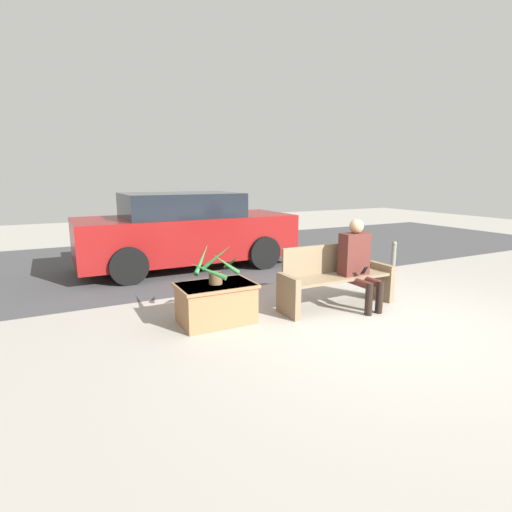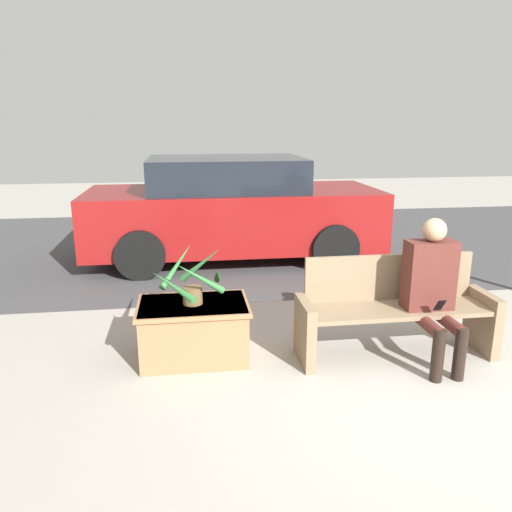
# 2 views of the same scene
# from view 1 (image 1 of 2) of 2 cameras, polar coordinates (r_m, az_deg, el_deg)

# --- Properties ---
(ground_plane) EXTENTS (30.00, 30.00, 0.00)m
(ground_plane) POSITION_cam_1_polar(r_m,az_deg,el_deg) (5.58, 16.99, -9.22)
(ground_plane) COLOR #9E998E
(road_surface) EXTENTS (20.00, 6.00, 0.01)m
(road_surface) POSITION_cam_1_polar(r_m,az_deg,el_deg) (10.00, -4.99, 0.24)
(road_surface) COLOR #424244
(road_surface) RESTS_ON ground_plane
(bench) EXTENTS (1.80, 0.51, 0.91)m
(bench) POSITION_cam_1_polar(r_m,az_deg,el_deg) (6.05, 11.25, -3.03)
(bench) COLOR #7A664C
(bench) RESTS_ON ground_plane
(person_seated) EXTENTS (0.43, 0.62, 1.30)m
(person_seated) POSITION_cam_1_polar(r_m,az_deg,el_deg) (6.01, 14.33, -0.48)
(person_seated) COLOR #51231E
(person_seated) RESTS_ON ground_plane
(planter_box) EXTENTS (1.00, 0.66, 0.53)m
(planter_box) POSITION_cam_1_polar(r_m,az_deg,el_deg) (5.32, -5.73, -6.53)
(planter_box) COLOR #936642
(planter_box) RESTS_ON ground_plane
(potted_plant) EXTENTS (0.66, 0.67, 0.51)m
(potted_plant) POSITION_cam_1_polar(r_m,az_deg,el_deg) (5.19, -5.68, -1.64)
(potted_plant) COLOR brown
(potted_plant) RESTS_ON planter_box
(parked_car) EXTENTS (4.43, 1.98, 1.58)m
(parked_car) POSITION_cam_1_polar(r_m,az_deg,el_deg) (8.56, -10.00, 3.56)
(parked_car) COLOR maroon
(parked_car) RESTS_ON ground_plane
(bollard_post) EXTENTS (0.10, 0.10, 0.63)m
(bollard_post) POSITION_cam_1_polar(r_m,az_deg,el_deg) (8.57, 19.06, 0.04)
(bollard_post) COLOR slate
(bollard_post) RESTS_ON ground_plane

